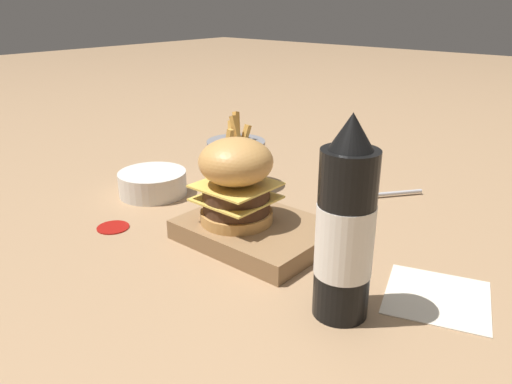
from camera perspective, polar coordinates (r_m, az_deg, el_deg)
name	(u,v)px	position (r m, az deg, el deg)	size (l,w,h in m)	color
ground_plane	(271,236)	(0.79, 1.76, -5.04)	(6.00, 6.00, 0.00)	#9E7A56
serving_board	(256,231)	(0.77, 0.00, -4.53)	(0.22, 0.17, 0.03)	olive
burger	(236,180)	(0.74, -2.29, 1.37)	(0.11, 0.11, 0.13)	tan
ketchup_bottle	(345,230)	(0.56, 10.14, -4.32)	(0.07, 0.07, 0.24)	black
fries_basket	(236,163)	(0.98, -2.27, 3.35)	(0.11, 0.11, 0.15)	slate
side_bowl	(153,182)	(0.96, -11.73, 1.11)	(0.13, 0.13, 0.04)	silver
spoon	(353,197)	(0.94, 10.99, -0.53)	(0.13, 0.16, 0.01)	#B2B2B7
ketchup_puddle	(113,227)	(0.84, -16.02, -3.85)	(0.05, 0.05, 0.00)	#9E140F
parchment_square	(439,295)	(0.68, 20.14, -11.02)	(0.16, 0.16, 0.00)	beige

